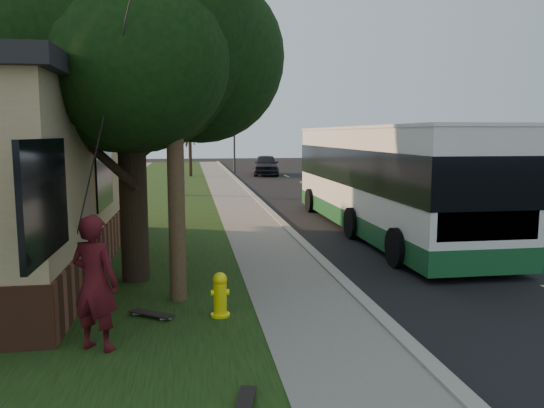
% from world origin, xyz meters
% --- Properties ---
extents(ground, '(120.00, 120.00, 0.00)m').
position_xyz_m(ground, '(0.00, 0.00, 0.00)').
color(ground, black).
rests_on(ground, ground).
extents(road, '(8.00, 80.00, 0.01)m').
position_xyz_m(road, '(4.00, 10.00, 0.01)').
color(road, black).
rests_on(road, ground).
extents(curb, '(0.25, 80.00, 0.12)m').
position_xyz_m(curb, '(0.00, 10.00, 0.06)').
color(curb, gray).
rests_on(curb, ground).
extents(sidewalk, '(2.00, 80.00, 0.08)m').
position_xyz_m(sidewalk, '(-1.00, 10.00, 0.04)').
color(sidewalk, slate).
rests_on(sidewalk, ground).
extents(grass_verge, '(5.00, 80.00, 0.07)m').
position_xyz_m(grass_verge, '(-4.50, 10.00, 0.04)').
color(grass_verge, black).
rests_on(grass_verge, ground).
extents(fire_hydrant, '(0.32, 0.32, 0.74)m').
position_xyz_m(fire_hydrant, '(-2.60, 0.00, 0.43)').
color(fire_hydrant, yellow).
rests_on(fire_hydrant, grass_verge).
extents(utility_pole, '(2.86, 3.21, 9.07)m').
position_xyz_m(utility_pole, '(-3.31, 0.99, 4.63)').
color(utility_pole, '#473321').
rests_on(utility_pole, ground).
extents(leafy_tree, '(6.30, 6.00, 7.80)m').
position_xyz_m(leafy_tree, '(-4.17, 2.65, 5.17)').
color(leafy_tree, black).
rests_on(leafy_tree, grass_verge).
extents(bare_tree_near, '(1.38, 1.21, 4.31)m').
position_xyz_m(bare_tree_near, '(-3.50, 18.00, 2.15)').
color(bare_tree_near, black).
rests_on(bare_tree_near, grass_verge).
extents(bare_tree_far, '(1.38, 1.21, 4.03)m').
position_xyz_m(bare_tree_far, '(-3.00, 30.00, 2.00)').
color(bare_tree_far, black).
rests_on(bare_tree_far, grass_verge).
extents(traffic_signal, '(0.18, 0.22, 5.50)m').
position_xyz_m(traffic_signal, '(0.50, 34.00, 3.16)').
color(traffic_signal, '#2D2D30').
rests_on(traffic_signal, ground).
extents(transit_bus, '(2.81, 12.18, 3.29)m').
position_xyz_m(transit_bus, '(2.91, 7.33, 1.76)').
color(transit_bus, silver).
rests_on(transit_bus, ground).
extents(skateboarder, '(0.83, 0.72, 1.91)m').
position_xyz_m(skateboarder, '(-4.38, -1.11, 1.03)').
color(skateboarder, '#490E14').
rests_on(skateboarder, grass_verge).
extents(skateboard_main, '(0.34, 0.76, 0.07)m').
position_xyz_m(skateboard_main, '(-2.50, -3.01, 0.12)').
color(skateboard_main, black).
rests_on(skateboard_main, grass_verge).
extents(skateboard_spare, '(0.78, 0.62, 0.08)m').
position_xyz_m(skateboard_spare, '(-3.72, 0.10, 0.13)').
color(skateboard_spare, black).
rests_on(skateboard_spare, grass_verge).
extents(distant_car, '(2.39, 4.77, 1.56)m').
position_xyz_m(distant_car, '(2.62, 31.03, 0.78)').
color(distant_car, black).
rests_on(distant_car, ground).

